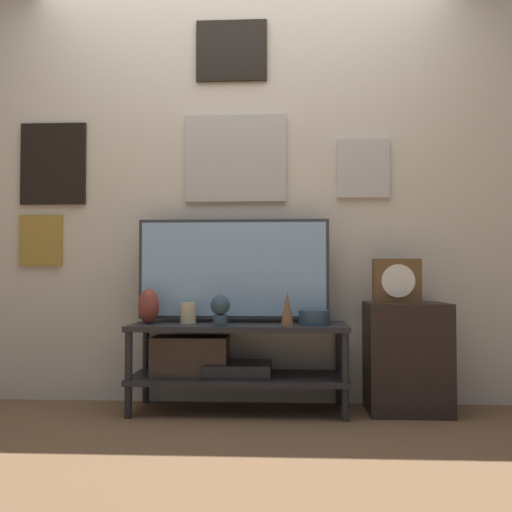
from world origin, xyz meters
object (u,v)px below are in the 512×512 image
(vase_urn_stoneware, at_px, (149,306))
(vase_slim_bronze, at_px, (287,309))
(vase_wide_bowl, at_px, (314,318))
(television, at_px, (233,269))
(candle_jar, at_px, (188,313))
(decorative_bust, at_px, (220,308))
(mantel_clock, at_px, (397,281))

(vase_urn_stoneware, distance_m, vase_slim_bronze, 0.78)
(vase_urn_stoneware, height_order, vase_wide_bowl, vase_urn_stoneware)
(vase_slim_bronze, bearing_deg, television, 143.85)
(television, xyz_separation_m, candle_jar, (-0.25, -0.08, -0.25))
(vase_wide_bowl, relative_size, decorative_bust, 1.03)
(vase_wide_bowl, height_order, mantel_clock, mantel_clock)
(television, xyz_separation_m, decorative_bust, (-0.05, -0.24, -0.21))
(vase_urn_stoneware, bearing_deg, candle_jar, 10.49)
(vase_urn_stoneware, bearing_deg, mantel_clock, 2.46)
(mantel_clock, bearing_deg, vase_wide_bowl, -169.37)
(decorative_bust, relative_size, mantel_clock, 0.63)
(mantel_clock, bearing_deg, decorative_bust, -169.77)
(television, xyz_separation_m, mantel_clock, (0.91, -0.06, -0.07))
(mantel_clock, bearing_deg, vase_urn_stoneware, -177.54)
(vase_wide_bowl, bearing_deg, decorative_bust, -170.13)
(television, height_order, decorative_bust, television)
(vase_urn_stoneware, relative_size, vase_slim_bronze, 1.07)
(vase_urn_stoneware, relative_size, mantel_clock, 0.75)
(vase_urn_stoneware, xyz_separation_m, vase_wide_bowl, (0.92, -0.03, -0.06))
(vase_wide_bowl, bearing_deg, mantel_clock, 10.63)
(candle_jar, bearing_deg, vase_wide_bowl, -5.48)
(vase_wide_bowl, relative_size, mantel_clock, 0.65)
(vase_urn_stoneware, xyz_separation_m, decorative_bust, (0.41, -0.11, -0.00))
(vase_urn_stoneware, relative_size, vase_wide_bowl, 1.15)
(decorative_bust, bearing_deg, television, 78.45)
(television, bearing_deg, candle_jar, -161.26)
(vase_slim_bronze, height_order, vase_wide_bowl, vase_slim_bronze)
(vase_slim_bronze, relative_size, vase_wide_bowl, 1.08)
(television, relative_size, vase_urn_stoneware, 5.63)
(vase_slim_bronze, distance_m, mantel_clock, 0.64)
(vase_urn_stoneware, bearing_deg, television, 14.96)
(vase_wide_bowl, height_order, candle_jar, candle_jar)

